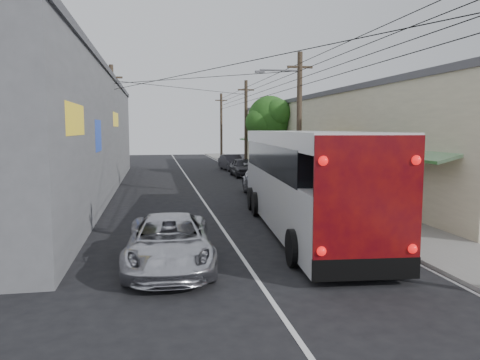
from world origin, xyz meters
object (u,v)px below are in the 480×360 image
object	(u,v)px
jeepney	(169,242)
parked_car_mid	(243,167)
coach_bus	(303,180)
parked_car_far	(232,163)
pedestrian_near	(325,177)
pedestrian_far	(350,185)
parked_suv	(267,181)

from	to	relation	value
jeepney	parked_car_mid	world-z (taller)	parked_car_mid
coach_bus	parked_car_far	size ratio (longest dim) A/B	2.98
parked_car_mid	pedestrian_near	size ratio (longest dim) A/B	2.62
coach_bus	jeepney	distance (m)	6.67
pedestrian_far	parked_suv	bearing A→B (deg)	-13.52
parked_car_mid	pedestrian_far	xyz separation A→B (m)	(3.00, -14.40, 0.20)
coach_bus	parked_car_far	xyz separation A→B (m)	(1.59, 26.34, -1.23)
parked_car_mid	parked_car_far	distance (m)	5.81
parked_car_far	pedestrian_far	world-z (taller)	pedestrian_far
parked_car_far	parked_suv	bearing A→B (deg)	-99.79
parked_suv	parked_car_mid	bearing A→B (deg)	91.37
pedestrian_near	pedestrian_far	world-z (taller)	pedestrian_near
jeepney	pedestrian_near	distance (m)	16.84
parked_suv	parked_car_mid	distance (m)	11.53
parked_suv	jeepney	bearing A→B (deg)	-109.47
jeepney	pedestrian_near	size ratio (longest dim) A/B	3.02
parked_suv	pedestrian_far	bearing A→B (deg)	-32.02
jeepney	coach_bus	bearing A→B (deg)	39.23
parked_car_far	pedestrian_far	xyz separation A→B (m)	(3.00, -20.22, 0.22)
jeepney	parked_suv	distance (m)	14.31
pedestrian_near	parked_car_far	bearing A→B (deg)	-78.22
parked_car_mid	pedestrian_far	world-z (taller)	pedestrian_far
parked_suv	pedestrian_far	distance (m)	4.78
parked_car_far	coach_bus	bearing A→B (deg)	-100.60
coach_bus	parked_car_mid	distance (m)	20.62
coach_bus	pedestrian_far	xyz separation A→B (m)	(4.59, 6.12, -1.01)
jeepney	parked_car_far	distance (m)	31.06
parked_car_far	pedestrian_far	bearing A→B (deg)	-88.71
coach_bus	pedestrian_near	world-z (taller)	coach_bus
pedestrian_near	parked_car_mid	bearing A→B (deg)	-72.93
jeepney	pedestrian_far	bearing A→B (deg)	47.81
jeepney	pedestrian_near	world-z (taller)	pedestrian_near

